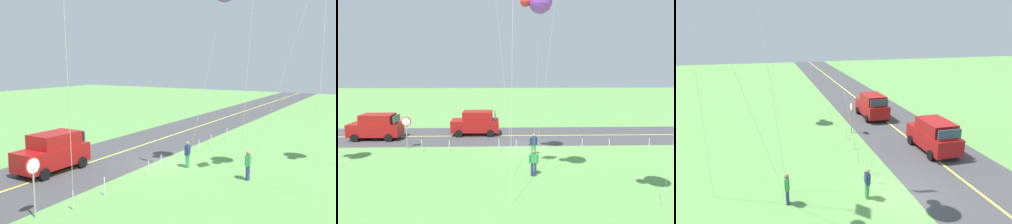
{
  "view_description": "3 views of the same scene",
  "coord_description": "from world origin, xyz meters",
  "views": [
    {
      "loc": [
        19.77,
        12.1,
        6.32
      ],
      "look_at": [
        3.93,
        2.7,
        3.87
      ],
      "focal_mm": 40.38,
      "sensor_mm": 36.0,
      "label": 1
    },
    {
      "loc": [
        2.75,
        21.77,
        6.5
      ],
      "look_at": [
        2.2,
        2.48,
        3.31
      ],
      "focal_mm": 30.53,
      "sensor_mm": 36.0,
      "label": 2
    },
    {
      "loc": [
        -12.99,
        6.46,
        8.46
      ],
      "look_at": [
        2.0,
        2.56,
        4.07
      ],
      "focal_mm": 33.13,
      "sensor_mm": 36.0,
      "label": 3
    }
  ],
  "objects": [
    {
      "name": "ground_plane",
      "position": [
        0.0,
        0.0,
        -0.05
      ],
      "size": [
        120.0,
        120.0,
        0.1
      ],
      "primitive_type": "cube",
      "color": "#60994C"
    },
    {
      "name": "asphalt_road",
      "position": [
        0.0,
        -4.0,
        0.0
      ],
      "size": [
        120.0,
        7.0,
        0.0
      ],
      "primitive_type": "cube",
      "color": "#424244",
      "rests_on": "ground"
    },
    {
      "name": "road_centre_stripe",
      "position": [
        0.0,
        -4.0,
        0.01
      ],
      "size": [
        120.0,
        0.16,
        0.0
      ],
      "primitive_type": "cube",
      "color": "#E5E04C",
      "rests_on": "asphalt_road"
    },
    {
      "name": "car_suv_foreground",
      "position": [
        4.8,
        -4.54,
        1.15
      ],
      "size": [
        4.4,
        2.12,
        2.24
      ],
      "color": "maroon",
      "rests_on": "ground"
    },
    {
      "name": "car_parked_east_near",
      "position": [
        13.47,
        -3.15,
        1.15
      ],
      "size": [
        4.4,
        2.12,
        2.24
      ],
      "color": "maroon",
      "rests_on": "ground"
    },
    {
      "name": "stop_sign",
      "position": [
        9.87,
        -0.1,
        1.8
      ],
      "size": [
        0.76,
        0.08,
        2.56
      ],
      "color": "gray",
      "rests_on": "ground"
    },
    {
      "name": "person_adult_near",
      "position": [
        0.17,
        1.84,
        0.86
      ],
      "size": [
        0.58,
        0.22,
        1.6
      ],
      "rotation": [
        0.0,
        0.0,
        3.57
      ],
      "color": "#338C4C",
      "rests_on": "ground"
    },
    {
      "name": "person_adult_companion",
      "position": [
        0.66,
        5.75,
        0.86
      ],
      "size": [
        0.58,
        0.22,
        1.6
      ],
      "rotation": [
        0.0,
        0.0,
        2.61
      ],
      "color": "navy",
      "rests_on": "ground"
    },
    {
      "name": "fence_post_3",
      "position": [
        1.37,
        0.7,
        0.45
      ],
      "size": [
        0.05,
        0.05,
        0.9
      ],
      "primitive_type": "cylinder",
      "color": "silver",
      "rests_on": "ground"
    },
    {
      "name": "fence_post_4",
      "position": [
        2.69,
        0.7,
        0.45
      ],
      "size": [
        0.05,
        0.05,
        0.9
      ],
      "primitive_type": "cylinder",
      "color": "silver",
      "rests_on": "ground"
    },
    {
      "name": "fence_post_5",
      "position": [
        8.51,
        0.7,
        0.45
      ],
      "size": [
        0.05,
        0.05,
        0.9
      ],
      "primitive_type": "cylinder",
      "color": "silver",
      "rests_on": "ground"
    },
    {
      "name": "fence_post_6",
      "position": [
        6.46,
        0.7,
        0.45
      ],
      "size": [
        0.05,
        0.05,
        0.9
      ],
      "primitive_type": "cylinder",
      "color": "silver",
      "rests_on": "ground"
    }
  ]
}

